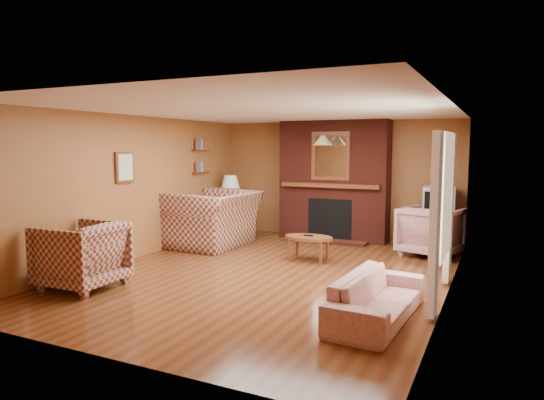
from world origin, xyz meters
The scene contains 20 objects.
floor centered at (0.00, 0.00, 0.00)m, with size 6.50×6.50×0.00m, color #4C2410.
ceiling centered at (0.00, 0.00, 2.40)m, with size 6.50×6.50×0.00m, color white.
wall_back centered at (0.00, 3.25, 1.20)m, with size 6.50×6.50×0.00m, color #945C2D.
wall_front centered at (0.00, -3.25, 1.20)m, with size 6.50×6.50×0.00m, color #945C2D.
wall_left centered at (-2.50, 0.00, 1.20)m, with size 6.50×6.50×0.00m, color #945C2D.
wall_right centered at (2.50, 0.00, 1.20)m, with size 6.50×6.50×0.00m, color #945C2D.
fireplace centered at (0.00, 2.98, 1.18)m, with size 2.20×0.82×2.40m.
window_right centered at (2.45, -0.20, 1.13)m, with size 0.10×1.85×2.00m.
bookshelf centered at (-2.44, 1.90, 1.67)m, with size 0.09×0.55×0.71m.
botanical_print centered at (-2.47, -0.30, 1.55)m, with size 0.05×0.40×0.50m.
pendant_light centered at (0.00, 2.30, 2.00)m, with size 0.36×0.36×0.48m.
plaid_loveseat centered at (-1.85, 1.37, 0.52)m, with size 1.60×1.40×1.04m, color maroon.
plaid_armchair centered at (-1.95, -1.74, 0.44)m, with size 0.95×0.97×0.89m, color maroon.
floral_sofa centered at (1.90, -1.24, 0.25)m, with size 1.70×0.66×0.50m, color #BEA993.
floral_armchair centered at (2.00, 2.25, 0.43)m, with size 0.92×0.94×0.86m, color #BEA993.
coffee_table centered at (0.24, 0.98, 0.36)m, with size 0.81×0.50×0.44m.
side_table centered at (-2.10, 2.45, 0.32)m, with size 0.48×0.48×0.63m, color #613017.
table_lamp centered at (-2.10, 2.45, 0.99)m, with size 0.39×0.39×0.65m.
tv_stand centered at (2.05, 2.80, 0.33)m, with size 0.61×0.55×0.67m, color black.
crt_tv centered at (2.05, 2.79, 0.92)m, with size 0.60×0.60×0.50m.
Camera 1 is at (3.07, -6.36, 1.88)m, focal length 32.00 mm.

